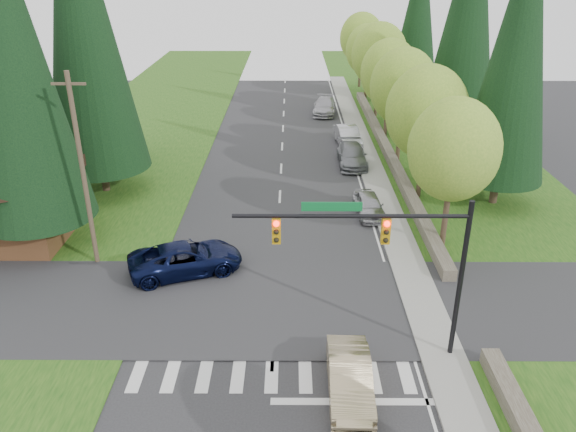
{
  "coord_description": "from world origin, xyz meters",
  "views": [
    {
      "loc": [
        0.71,
        -13.86,
        14.7
      ],
      "look_at": [
        0.59,
        11.83,
        2.8
      ],
      "focal_mm": 35.0,
      "sensor_mm": 36.0,
      "label": 1
    }
  ],
  "objects_px": {
    "suv_navy": "(186,259)",
    "parked_car_a": "(369,205)",
    "parked_car_e": "(325,106)",
    "parked_car_b": "(352,155)",
    "parked_car_c": "(348,136)",
    "sedan_champagne": "(350,378)",
    "parked_car_d": "(325,107)"
  },
  "relations": [
    {
      "from": "parked_car_b",
      "to": "parked_car_d",
      "type": "height_order",
      "value": "parked_car_b"
    },
    {
      "from": "parked_car_c",
      "to": "parked_car_d",
      "type": "bearing_deg",
      "value": 91.16
    },
    {
      "from": "suv_navy",
      "to": "parked_car_c",
      "type": "xyz_separation_m",
      "value": [
        10.2,
        21.41,
        0.01
      ]
    },
    {
      "from": "parked_car_c",
      "to": "parked_car_b",
      "type": "bearing_deg",
      "value": -97.88
    },
    {
      "from": "parked_car_d",
      "to": "parked_car_e",
      "type": "distance_m",
      "value": 0.11
    },
    {
      "from": "sedan_champagne",
      "to": "parked_car_a",
      "type": "height_order",
      "value": "sedan_champagne"
    },
    {
      "from": "parked_car_c",
      "to": "parked_car_e",
      "type": "relative_size",
      "value": 0.9
    },
    {
      "from": "parked_car_b",
      "to": "suv_navy",
      "type": "bearing_deg",
      "value": -121.51
    },
    {
      "from": "suv_navy",
      "to": "parked_car_e",
      "type": "relative_size",
      "value": 1.06
    },
    {
      "from": "parked_car_a",
      "to": "parked_car_d",
      "type": "bearing_deg",
      "value": 88.85
    },
    {
      "from": "suv_navy",
      "to": "parked_car_e",
      "type": "xyz_separation_m",
      "value": [
        8.8,
        32.0,
        -0.01
      ]
    },
    {
      "from": "sedan_champagne",
      "to": "parked_car_b",
      "type": "height_order",
      "value": "parked_car_b"
    },
    {
      "from": "sedan_champagne",
      "to": "parked_car_e",
      "type": "bearing_deg",
      "value": 89.09
    },
    {
      "from": "parked_car_d",
      "to": "parked_car_c",
      "type": "bearing_deg",
      "value": -77.32
    },
    {
      "from": "parked_car_e",
      "to": "parked_car_a",
      "type": "bearing_deg",
      "value": -80.84
    },
    {
      "from": "suv_navy",
      "to": "parked_car_d",
      "type": "distance_m",
      "value": 33.18
    },
    {
      "from": "sedan_champagne",
      "to": "parked_car_d",
      "type": "xyz_separation_m",
      "value": [
        1.31,
        40.77,
        -0.06
      ]
    },
    {
      "from": "suv_navy",
      "to": "parked_car_a",
      "type": "bearing_deg",
      "value": -74.81
    },
    {
      "from": "parked_car_a",
      "to": "parked_car_b",
      "type": "height_order",
      "value": "parked_car_b"
    },
    {
      "from": "sedan_champagne",
      "to": "suv_navy",
      "type": "height_order",
      "value": "suv_navy"
    },
    {
      "from": "sedan_champagne",
      "to": "parked_car_c",
      "type": "relative_size",
      "value": 0.91
    },
    {
      "from": "sedan_champagne",
      "to": "parked_car_d",
      "type": "height_order",
      "value": "sedan_champagne"
    },
    {
      "from": "parked_car_a",
      "to": "parked_car_e",
      "type": "xyz_separation_m",
      "value": [
        -1.4,
        24.89,
        0.1
      ]
    },
    {
      "from": "parked_car_b",
      "to": "parked_car_c",
      "type": "relative_size",
      "value": 1.07
    },
    {
      "from": "suv_navy",
      "to": "parked_car_c",
      "type": "distance_m",
      "value": 23.72
    },
    {
      "from": "suv_navy",
      "to": "parked_car_a",
      "type": "xyz_separation_m",
      "value": [
        10.2,
        7.11,
        -0.11
      ]
    },
    {
      "from": "sedan_champagne",
      "to": "parked_car_b",
      "type": "relative_size",
      "value": 0.85
    },
    {
      "from": "parked_car_a",
      "to": "parked_car_e",
      "type": "bearing_deg",
      "value": 88.84
    },
    {
      "from": "sedan_champagne",
      "to": "parked_car_c",
      "type": "xyz_separation_m",
      "value": [
        2.71,
        30.18,
        0.07
      ]
    },
    {
      "from": "suv_navy",
      "to": "parked_car_b",
      "type": "height_order",
      "value": "suv_navy"
    },
    {
      "from": "suv_navy",
      "to": "parked_car_e",
      "type": "height_order",
      "value": "suv_navy"
    },
    {
      "from": "parked_car_a",
      "to": "parked_car_c",
      "type": "xyz_separation_m",
      "value": [
        0.0,
        14.3,
        0.12
      ]
    }
  ]
}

